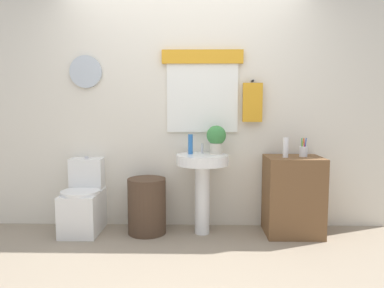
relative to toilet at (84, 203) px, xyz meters
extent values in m
plane|color=gray|center=(1.03, -0.88, -0.29)|extent=(8.00, 8.00, 0.00)
cube|color=silver|center=(1.03, 0.27, 1.01)|extent=(4.40, 0.10, 2.60)
cube|color=white|center=(1.22, 0.20, 1.08)|extent=(0.74, 0.03, 0.72)
cube|color=gold|center=(1.22, 0.19, 1.50)|extent=(0.84, 0.04, 0.14)
cylinder|color=silver|center=(0.00, 0.20, 1.35)|extent=(0.34, 0.03, 0.34)
cylinder|color=black|center=(1.73, 0.19, 1.25)|extent=(0.02, 0.06, 0.02)
cube|color=gold|center=(1.73, 0.17, 1.03)|extent=(0.20, 0.05, 0.40)
cube|color=white|center=(0.00, -0.03, -0.08)|extent=(0.36, 0.50, 0.42)
cylinder|color=white|center=(0.00, -0.09, 0.14)|extent=(0.38, 0.38, 0.03)
cube|color=white|center=(0.00, 0.14, 0.29)|extent=(0.34, 0.18, 0.32)
cylinder|color=silver|center=(0.00, 0.14, 0.46)|extent=(0.04, 0.04, 0.02)
cylinder|color=#4C3828|center=(0.66, -0.03, -0.01)|extent=(0.38, 0.38, 0.56)
cylinder|color=white|center=(1.22, -0.03, 0.06)|extent=(0.15, 0.15, 0.71)
cylinder|color=white|center=(1.22, -0.03, 0.46)|extent=(0.52, 0.52, 0.10)
cylinder|color=silver|center=(1.22, 0.09, 0.56)|extent=(0.03, 0.03, 0.10)
cube|color=brown|center=(2.13, -0.03, 0.10)|extent=(0.55, 0.44, 0.79)
cylinder|color=#2D6BB7|center=(1.10, 0.02, 0.61)|extent=(0.05, 0.05, 0.20)
cylinder|color=beige|center=(1.36, 0.03, 0.57)|extent=(0.13, 0.13, 0.11)
sphere|color=#3D8442|center=(1.36, 0.03, 0.70)|extent=(0.20, 0.20, 0.20)
cylinder|color=white|center=(2.03, -0.07, 0.59)|extent=(0.05, 0.05, 0.19)
cylinder|color=silver|center=(2.22, -0.01, 0.54)|extent=(0.08, 0.08, 0.10)
cylinder|color=blue|center=(2.24, -0.01, 0.59)|extent=(0.02, 0.04, 0.18)
cylinder|color=yellow|center=(2.21, 0.01, 0.59)|extent=(0.03, 0.02, 0.18)
cylinder|color=green|center=(2.20, -0.02, 0.59)|extent=(0.01, 0.02, 0.18)
cylinder|color=red|center=(2.22, -0.03, 0.59)|extent=(0.03, 0.01, 0.18)
camera|label=1|loc=(1.18, -3.50, 0.98)|focal=32.97mm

